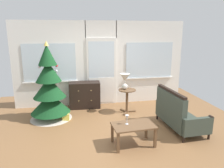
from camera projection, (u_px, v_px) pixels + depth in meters
name	position (u px, v px, depth m)	size (l,w,h in m)	color
ground_plane	(114.00, 132.00, 4.98)	(6.76, 6.76, 0.00)	brown
back_wall_with_door	(101.00, 63.00, 6.67)	(5.20, 0.14, 2.55)	white
christmas_tree	(49.00, 91.00, 5.59)	(1.07, 1.07, 2.02)	#4C331E
dresser_cabinet	(85.00, 95.00, 6.50)	(0.92, 0.48, 0.78)	black
settee_sofa	(177.00, 114.00, 5.08)	(0.78, 1.42, 0.96)	black
side_table	(127.00, 96.00, 6.08)	(0.50, 0.48, 0.67)	brown
table_lamp	(125.00, 79.00, 5.99)	(0.28, 0.28, 0.44)	silver
coffee_table	(133.00, 128.00, 4.36)	(0.87, 0.58, 0.44)	brown
wine_glass	(127.00, 118.00, 4.33)	(0.08, 0.08, 0.20)	silver
gift_box	(66.00, 117.00, 5.64)	(0.18, 0.16, 0.18)	#D8C64C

